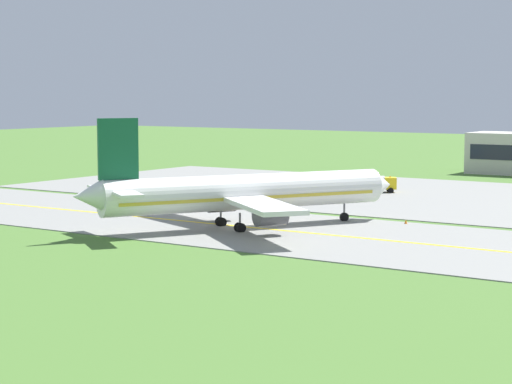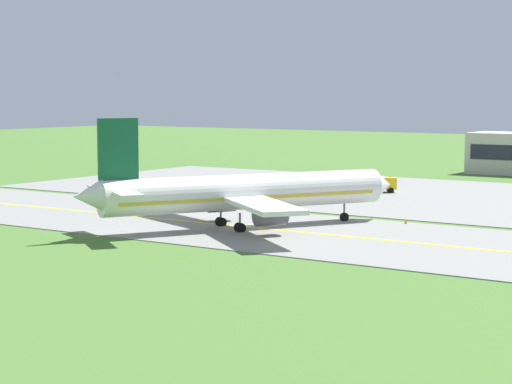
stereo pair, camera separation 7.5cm
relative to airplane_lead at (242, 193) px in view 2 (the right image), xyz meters
The scene contains 10 objects.
ground_plane 4.36m from the airplane_lead, 141.68° to the left, with size 500.00×500.00×0.00m, color #47702D.
taxiway_strip 4.31m from the airplane_lead, 141.68° to the left, with size 240.00×28.00×0.10m, color gray.
apron_pad 43.97m from the airplane_lead, 78.27° to the left, with size 140.00×52.00×0.10m, color gray.
taxiway_centreline 4.26m from the airplane_lead, 141.68° to the left, with size 220.00×0.60×0.01m, color yellow.
airplane_lead is the anchor object (origin of this frame).
service_truck_baggage 44.22m from the airplane_lead, 121.81° to the left, with size 6.47×5.23×2.59m.
service_truck_fuel 43.66m from the airplane_lead, 96.39° to the left, with size 6.15×4.98×2.65m.
traffic_cone_near_edge 23.66m from the airplane_lead, 149.32° to the left, with size 0.44×0.44×0.60m, color orange.
traffic_cone_mid_edge 31.35m from the airplane_lead, 154.40° to the left, with size 0.44×0.44×0.60m, color orange.
traffic_cone_far_edge 19.81m from the airplane_lead, 44.17° to the left, with size 0.44×0.44×0.60m, color orange.
Camera 2 is at (61.51, -87.83, 15.33)m, focal length 66.17 mm.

